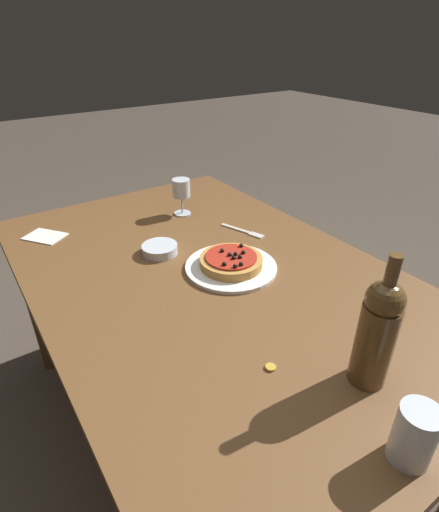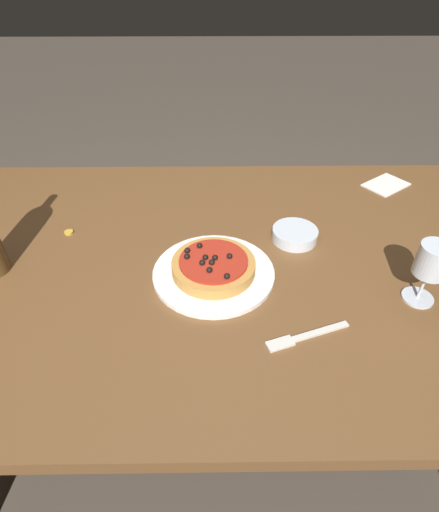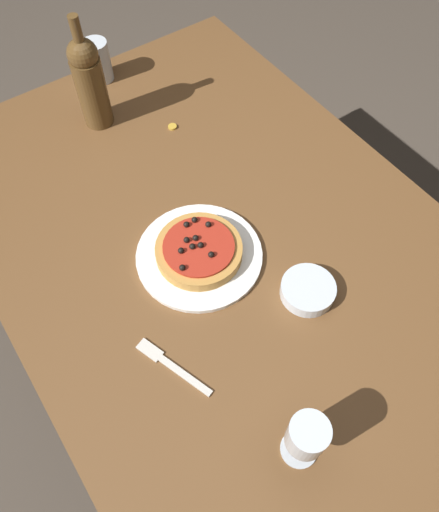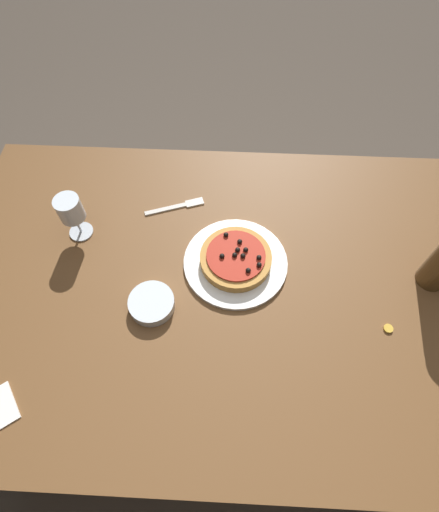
{
  "view_description": "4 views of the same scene",
  "coord_description": "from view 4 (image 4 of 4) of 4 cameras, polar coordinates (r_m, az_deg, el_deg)",
  "views": [
    {
      "loc": [
        0.89,
        -0.57,
        1.41
      ],
      "look_at": [
        0.03,
        0.02,
        0.81
      ],
      "focal_mm": 28.0,
      "sensor_mm": 36.0,
      "label": 1
    },
    {
      "loc": [
        0.01,
        0.78,
        1.38
      ],
      "look_at": [
        0.0,
        0.04,
        0.77
      ],
      "focal_mm": 28.0,
      "sensor_mm": 36.0,
      "label": 2
    },
    {
      "loc": [
        -0.51,
        0.39,
        1.71
      ],
      "look_at": [
        -0.03,
        0.04,
        0.78
      ],
      "focal_mm": 35.0,
      "sensor_mm": 36.0,
      "label": 3
    },
    {
      "loc": [
        0.0,
        -0.5,
        1.71
      ],
      "look_at": [
        -0.02,
        0.04,
        0.83
      ],
      "focal_mm": 28.0,
      "sensor_mm": 36.0,
      "label": 4
    }
  ],
  "objects": [
    {
      "name": "ground_plane",
      "position": [
        1.78,
        0.69,
        -15.08
      ],
      "size": [
        14.0,
        14.0,
        0.0
      ],
      "primitive_type": "plane",
      "color": "#4C4238"
    },
    {
      "name": "dining_table",
      "position": [
        1.16,
        1.04,
        -5.82
      ],
      "size": [
        1.57,
        1.01,
        0.74
      ],
      "color": "brown",
      "rests_on": "ground_plane"
    },
    {
      "name": "dinner_plate",
      "position": [
        1.12,
        2.15,
        -0.91
      ],
      "size": [
        0.29,
        0.29,
        0.01
      ],
      "color": "white",
      "rests_on": "dining_table"
    },
    {
      "name": "pizza",
      "position": [
        1.1,
        2.2,
        -0.3
      ],
      "size": [
        0.2,
        0.2,
        0.05
      ],
      "color": "#BC843D",
      "rests_on": "dinner_plate"
    },
    {
      "name": "wine_glass",
      "position": [
        1.17,
        -20.65,
        6.11
      ],
      "size": [
        0.07,
        0.07,
        0.15
      ],
      "color": "silver",
      "rests_on": "dining_table"
    },
    {
      "name": "side_bowl",
      "position": [
        1.06,
        -9.81,
        -6.69
      ],
      "size": [
        0.12,
        0.12,
        0.03
      ],
      "color": "silver",
      "rests_on": "dining_table"
    },
    {
      "name": "fork",
      "position": [
        1.24,
        -6.01,
        7.1
      ],
      "size": [
        0.18,
        0.08,
        0.0
      ],
      "rotation": [
        0.0,
        0.0,
        0.33
      ],
      "color": "beige",
      "rests_on": "dining_table"
    },
    {
      "name": "bottle_cap",
      "position": [
        1.12,
        22.83,
        -9.53
      ],
      "size": [
        0.02,
        0.02,
        0.01
      ],
      "color": "gold",
      "rests_on": "dining_table"
    }
  ]
}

